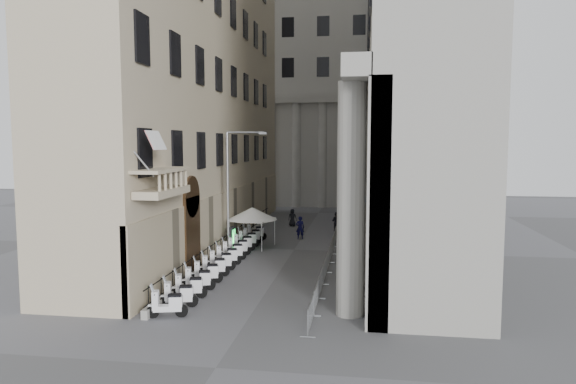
# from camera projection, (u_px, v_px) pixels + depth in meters

# --- Properties ---
(ground) EXTENTS (120.00, 120.00, 0.00)m
(ground) POSITION_uv_depth(u_px,v_px,m) (216.00, 368.00, 17.01)
(ground) COLOR #4A4A4C
(ground) RESTS_ON ground
(left_building) EXTENTS (5.00, 36.00, 34.00)m
(left_building) POSITION_uv_depth(u_px,v_px,m) (200.00, 14.00, 38.16)
(left_building) COLOR tan
(left_building) RESTS_ON ground
(far_building) EXTENTS (22.00, 10.00, 30.00)m
(far_building) POSITION_uv_depth(u_px,v_px,m) (326.00, 81.00, 62.84)
(far_building) COLOR #ABA9A1
(far_building) RESTS_ON ground
(iron_fence) EXTENTS (0.30, 28.00, 1.40)m
(iron_fence) POSITION_uv_depth(u_px,v_px,m) (230.00, 251.00, 35.36)
(iron_fence) COLOR black
(iron_fence) RESTS_ON ground
(blue_awning) EXTENTS (1.60, 3.00, 3.00)m
(blue_awning) POSITION_uv_depth(u_px,v_px,m) (356.00, 234.00, 42.00)
(blue_awning) COLOR navy
(blue_awning) RESTS_ON ground
(flag) EXTENTS (1.00, 1.40, 8.20)m
(flag) POSITION_uv_depth(u_px,v_px,m) (160.00, 313.00, 22.52)
(flag) COLOR #9E0C11
(flag) RESTS_ON ground
(scooter_0) EXTENTS (1.49, 0.89, 1.50)m
(scooter_0) POSITION_uv_depth(u_px,v_px,m) (168.00, 318.00, 21.92)
(scooter_0) COLOR white
(scooter_0) RESTS_ON ground
(scooter_1) EXTENTS (1.49, 0.89, 1.50)m
(scooter_1) POSITION_uv_depth(u_px,v_px,m) (179.00, 307.00, 23.27)
(scooter_1) COLOR white
(scooter_1) RESTS_ON ground
(scooter_2) EXTENTS (1.49, 0.89, 1.50)m
(scooter_2) POSITION_uv_depth(u_px,v_px,m) (190.00, 298.00, 24.63)
(scooter_2) COLOR white
(scooter_2) RESTS_ON ground
(scooter_3) EXTENTS (1.49, 0.89, 1.50)m
(scooter_3) POSITION_uv_depth(u_px,v_px,m) (199.00, 290.00, 25.98)
(scooter_3) COLOR white
(scooter_3) RESTS_ON ground
(scooter_4) EXTENTS (1.49, 0.89, 1.50)m
(scooter_4) POSITION_uv_depth(u_px,v_px,m) (207.00, 283.00, 27.34)
(scooter_4) COLOR white
(scooter_4) RESTS_ON ground
(scooter_5) EXTENTS (1.49, 0.89, 1.50)m
(scooter_5) POSITION_uv_depth(u_px,v_px,m) (214.00, 276.00, 28.69)
(scooter_5) COLOR white
(scooter_5) RESTS_ON ground
(scooter_6) EXTENTS (1.49, 0.89, 1.50)m
(scooter_6) POSITION_uv_depth(u_px,v_px,m) (221.00, 270.00, 30.05)
(scooter_6) COLOR white
(scooter_6) RESTS_ON ground
(scooter_7) EXTENTS (1.49, 0.89, 1.50)m
(scooter_7) POSITION_uv_depth(u_px,v_px,m) (227.00, 265.00, 31.40)
(scooter_7) COLOR white
(scooter_7) RESTS_ON ground
(scooter_8) EXTENTS (1.49, 0.89, 1.50)m
(scooter_8) POSITION_uv_depth(u_px,v_px,m) (233.00, 260.00, 32.76)
(scooter_8) COLOR white
(scooter_8) RESTS_ON ground
(scooter_9) EXTENTS (1.49, 0.89, 1.50)m
(scooter_9) POSITION_uv_depth(u_px,v_px,m) (238.00, 255.00, 34.11)
(scooter_9) COLOR white
(scooter_9) RESTS_ON ground
(scooter_10) EXTENTS (1.49, 0.89, 1.50)m
(scooter_10) POSITION_uv_depth(u_px,v_px,m) (243.00, 251.00, 35.47)
(scooter_10) COLOR white
(scooter_10) RESTS_ON ground
(scooter_11) EXTENTS (1.49, 0.89, 1.50)m
(scooter_11) POSITION_uv_depth(u_px,v_px,m) (248.00, 247.00, 36.82)
(scooter_11) COLOR white
(scooter_11) RESTS_ON ground
(scooter_12) EXTENTS (1.49, 0.89, 1.50)m
(scooter_12) POSITION_uv_depth(u_px,v_px,m) (252.00, 243.00, 38.18)
(scooter_12) COLOR white
(scooter_12) RESTS_ON ground
(scooter_13) EXTENTS (1.49, 0.89, 1.50)m
(scooter_13) POSITION_uv_depth(u_px,v_px,m) (256.00, 240.00, 39.53)
(scooter_13) COLOR white
(scooter_13) RESTS_ON ground
(barrier_0) EXTENTS (0.60, 2.40, 1.10)m
(barrier_0) POSITION_uv_depth(u_px,v_px,m) (311.00, 327.00, 20.82)
(barrier_0) COLOR #ABAEB3
(barrier_0) RESTS_ON ground
(barrier_1) EXTENTS (0.60, 2.40, 1.10)m
(barrier_1) POSITION_uv_depth(u_px,v_px,m) (317.00, 307.00, 23.28)
(barrier_1) COLOR #ABAEB3
(barrier_1) RESTS_ON ground
(barrier_2) EXTENTS (0.60, 2.40, 1.10)m
(barrier_2) POSITION_uv_depth(u_px,v_px,m) (321.00, 292.00, 25.74)
(barrier_2) COLOR #ABAEB3
(barrier_2) RESTS_ON ground
(barrier_3) EXTENTS (0.60, 2.40, 1.10)m
(barrier_3) POSITION_uv_depth(u_px,v_px,m) (325.00, 279.00, 28.21)
(barrier_3) COLOR #ABAEB3
(barrier_3) RESTS_ON ground
(barrier_4) EXTENTS (0.60, 2.40, 1.10)m
(barrier_4) POSITION_uv_depth(u_px,v_px,m) (328.00, 268.00, 30.67)
(barrier_4) COLOR #ABAEB3
(barrier_4) RESTS_ON ground
(barrier_5) EXTENTS (0.60, 2.40, 1.10)m
(barrier_5) POSITION_uv_depth(u_px,v_px,m) (331.00, 259.00, 33.13)
(barrier_5) COLOR #ABAEB3
(barrier_5) RESTS_ON ground
(barrier_6) EXTENTS (0.60, 2.40, 1.10)m
(barrier_6) POSITION_uv_depth(u_px,v_px,m) (333.00, 251.00, 35.59)
(barrier_6) COLOR #ABAEB3
(barrier_6) RESTS_ON ground
(barrier_7) EXTENTS (0.60, 2.40, 1.10)m
(barrier_7) POSITION_uv_depth(u_px,v_px,m) (335.00, 244.00, 38.05)
(barrier_7) COLOR #ABAEB3
(barrier_7) RESTS_ON ground
(barrier_8) EXTENTS (0.60, 2.40, 1.10)m
(barrier_8) POSITION_uv_depth(u_px,v_px,m) (337.00, 237.00, 40.51)
(barrier_8) COLOR #ABAEB3
(barrier_8) RESTS_ON ground
(security_tent) EXTENTS (3.53, 3.53, 2.86)m
(security_tent) POSITION_uv_depth(u_px,v_px,m) (250.00, 213.00, 36.96)
(security_tent) COLOR white
(security_tent) RESTS_ON ground
(street_lamp) EXTENTS (2.65, 0.67, 8.20)m
(street_lamp) POSITION_uv_depth(u_px,v_px,m) (233.00, 182.00, 34.11)
(street_lamp) COLOR gray
(street_lamp) RESTS_ON ground
(info_kiosk) EXTENTS (0.30, 0.80, 1.68)m
(info_kiosk) POSITION_uv_depth(u_px,v_px,m) (232.00, 239.00, 35.45)
(info_kiosk) COLOR black
(info_kiosk) RESTS_ON ground
(pedestrian_a) EXTENTS (0.70, 0.51, 1.79)m
(pedestrian_a) POSITION_uv_depth(u_px,v_px,m) (300.00, 228.00, 39.77)
(pedestrian_a) COLOR #0F0D37
(pedestrian_a) RESTS_ON ground
(pedestrian_b) EXTENTS (0.97, 0.88, 1.62)m
(pedestrian_b) POSITION_uv_depth(u_px,v_px,m) (336.00, 222.00, 43.44)
(pedestrian_b) COLOR black
(pedestrian_b) RESTS_ON ground
(pedestrian_c) EXTENTS (0.80, 0.56, 1.56)m
(pedestrian_c) POSITION_uv_depth(u_px,v_px,m) (292.00, 218.00, 45.98)
(pedestrian_c) COLOR black
(pedestrian_c) RESTS_ON ground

